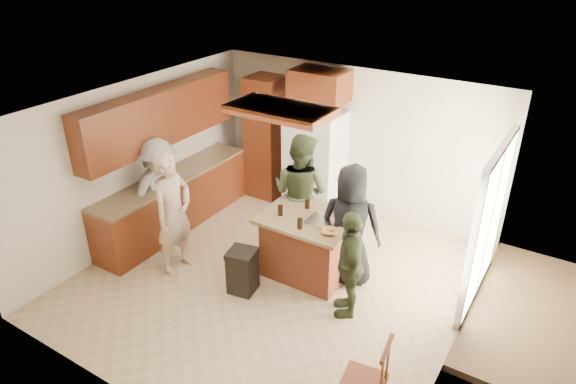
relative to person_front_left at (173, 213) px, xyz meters
The scene contains 12 objects.
person_front_left is the anchor object (origin of this frame).
person_behind_left 1.87m from the person_front_left, 50.25° to the left, with size 0.90×0.56×1.85m, color #2F3820.
person_behind_right 2.44m from the person_front_left, 25.37° to the left, with size 0.85×0.55×1.74m, color black.
person_side_right 2.55m from the person_front_left, ahead, with size 0.86×0.44×1.47m, color #353F25.
person_counter 0.87m from the person_front_left, 147.12° to the left, with size 1.10×0.51×1.70m, color gray.
left_cabinetry 1.25m from the person_front_left, 135.70° to the left, with size 0.64×3.00×2.30m.
back_wall_units 2.72m from the person_front_left, 89.72° to the left, with size 1.80×0.60×2.45m.
refrigerator 2.71m from the person_front_left, 72.94° to the left, with size 0.90×0.76×1.80m.
kitchen_island 1.93m from the person_front_left, 28.31° to the left, with size 1.28×1.03×0.93m.
island_items 2.05m from the person_front_left, 22.96° to the left, with size 0.97×0.73×0.15m.
trash_bin 1.26m from the person_front_left, ahead, with size 0.43×0.43×0.63m.
spindle_chair 3.51m from the person_front_left, 15.68° to the right, with size 0.47×0.47×0.99m.
Camera 1 is at (3.28, -4.88, 4.40)m, focal length 32.00 mm.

